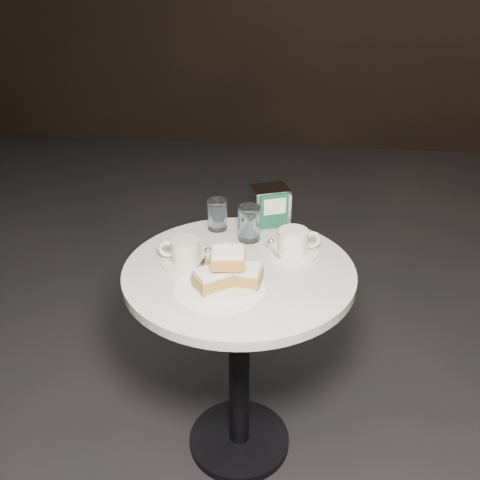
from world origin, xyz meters
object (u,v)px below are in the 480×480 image
object	(u,v)px
water_glass_left	(217,215)
coffee_cup_left	(185,253)
water_glass_right	(249,224)
napkin_dispenser	(270,207)
beignet_plate	(227,271)
coffee_cup_right	(293,244)
cafe_table	(239,321)

from	to	relation	value
water_glass_left	coffee_cup_left	bearing A→B (deg)	-103.64
water_glass_right	napkin_dispenser	world-z (taller)	napkin_dispenser
beignet_plate	coffee_cup_right	distance (m)	0.27
water_glass_right	coffee_cup_right	bearing A→B (deg)	-28.10
cafe_table	coffee_cup_right	xyz separation A→B (m)	(0.16, 0.11, 0.23)
coffee_cup_left	napkin_dispenser	size ratio (longest dim) A/B	1.09
napkin_dispenser	water_glass_left	bearing A→B (deg)	171.71
beignet_plate	water_glass_right	distance (m)	0.28
cafe_table	coffee_cup_left	bearing A→B (deg)	176.32
napkin_dispenser	coffee_cup_right	bearing A→B (deg)	-87.22
napkin_dispenser	coffee_cup_left	bearing A→B (deg)	-152.02
cafe_table	water_glass_left	world-z (taller)	water_glass_left
coffee_cup_left	water_glass_right	xyz separation A→B (m)	(0.17, 0.18, 0.02)
water_glass_left	napkin_dispenser	size ratio (longest dim) A/B	0.71
cafe_table	beignet_plate	xyz separation A→B (m)	(-0.02, -0.09, 0.24)
beignet_plate	water_glass_right	size ratio (longest dim) A/B	2.02
cafe_table	napkin_dispenser	xyz separation A→B (m)	(0.07, 0.30, 0.27)
coffee_cup_left	napkin_dispenser	distance (m)	0.37
coffee_cup_left	water_glass_right	size ratio (longest dim) A/B	1.39
napkin_dispenser	beignet_plate	bearing A→B (deg)	-125.44
coffee_cup_left	water_glass_right	distance (m)	0.25
beignet_plate	water_glass_left	size ratio (longest dim) A/B	2.22
beignet_plate	water_glass_right	bearing A→B (deg)	84.17
cafe_table	water_glass_left	xyz separation A→B (m)	(-0.11, 0.25, 0.25)
water_glass_left	water_glass_right	xyz separation A→B (m)	(0.12, -0.06, 0.01)
water_glass_left	water_glass_right	size ratio (longest dim) A/B	0.91
cafe_table	coffee_cup_left	distance (m)	0.29
coffee_cup_left	water_glass_right	bearing A→B (deg)	43.71
cafe_table	coffee_cup_right	size ratio (longest dim) A/B	3.95
beignet_plate	coffee_cup_left	bearing A→B (deg)	144.04
cafe_table	coffee_cup_right	bearing A→B (deg)	34.79
napkin_dispenser	water_glass_right	bearing A→B (deg)	-141.24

